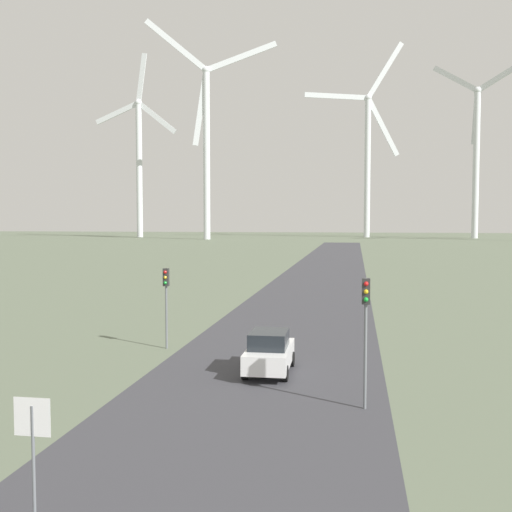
# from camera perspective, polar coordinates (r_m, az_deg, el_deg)

# --- Properties ---
(road_surface) EXTENTS (10.00, 240.00, 0.01)m
(road_surface) POSITION_cam_1_polar(r_m,az_deg,el_deg) (51.90, 5.26, -3.79)
(road_surface) COLOR #38383D
(road_surface) RESTS_ON ground
(stop_sign_near) EXTENTS (0.81, 0.07, 2.96)m
(stop_sign_near) POSITION_cam_1_polar(r_m,az_deg,el_deg) (13.61, -20.48, -16.10)
(stop_sign_near) COLOR slate
(stop_sign_near) RESTS_ON ground
(traffic_light_post_near_left) EXTENTS (0.28, 0.34, 4.10)m
(traffic_light_post_near_left) POSITION_cam_1_polar(r_m,az_deg,el_deg) (30.74, -8.56, -3.22)
(traffic_light_post_near_left) COLOR slate
(traffic_light_post_near_left) RESTS_ON ground
(traffic_light_post_near_right) EXTENTS (0.28, 0.34, 4.57)m
(traffic_light_post_near_right) POSITION_cam_1_polar(r_m,az_deg,el_deg) (21.04, 10.41, -5.46)
(traffic_light_post_near_right) COLOR slate
(traffic_light_post_near_right) RESTS_ON ground
(car_approaching) EXTENTS (1.88, 4.13, 1.83)m
(car_approaching) POSITION_cam_1_polar(r_m,az_deg,el_deg) (25.95, 1.27, -9.12)
(car_approaching) COLOR white
(car_approaching) RESTS_ON ground
(wind_turbine_far_left) EXTENTS (31.35, 2.60, 66.78)m
(wind_turbine_far_left) POSITION_cam_1_polar(r_m,az_deg,el_deg) (226.41, -11.07, 9.31)
(wind_turbine_far_left) COLOR silver
(wind_turbine_far_left) RESTS_ON ground
(wind_turbine_left) EXTENTS (41.76, 10.51, 70.85)m
(wind_turbine_left) POSITION_cam_1_polar(r_m,az_deg,el_deg) (199.64, -4.74, 11.37)
(wind_turbine_left) COLOR silver
(wind_turbine_left) RESTS_ON ground
(wind_turbine_center) EXTENTS (35.34, 10.18, 71.13)m
(wind_turbine_center) POSITION_cam_1_polar(r_m,az_deg,el_deg) (225.45, 10.58, 9.80)
(wind_turbine_center) COLOR silver
(wind_turbine_center) RESTS_ON ground
(wind_turbine_right) EXTENTS (29.23, 14.74, 61.31)m
(wind_turbine_right) POSITION_cam_1_polar(r_m,az_deg,el_deg) (222.88, 20.25, 9.50)
(wind_turbine_right) COLOR silver
(wind_turbine_right) RESTS_ON ground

